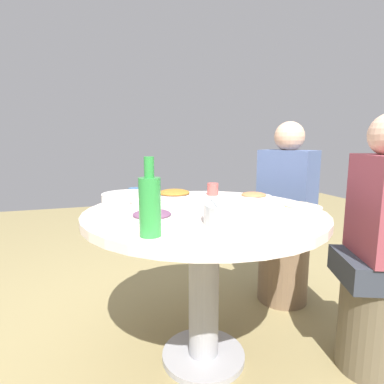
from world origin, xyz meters
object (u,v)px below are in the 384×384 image
(dish_noodles, at_px, (299,207))
(soup_bowl, at_px, (128,200))
(dish_stirfry, at_px, (174,194))
(diner_left, at_px, (287,190))
(green_bottle, at_px, (150,205))
(stool_for_diner_left, at_px, (283,268))
(round_dining_table, at_px, (204,242))
(rice_bowl, at_px, (243,213))
(dish_tofu_braise, at_px, (254,196))
(dish_eggplant, at_px, (152,216))
(tea_cup_near, at_px, (213,189))
(tea_cup_far, at_px, (136,193))
(diner_right, at_px, (384,214))
(stool_for_diner_right, at_px, (372,325))

(dish_noodles, bearing_deg, soup_bowl, -23.00)
(dish_stirfry, xyz_separation_m, diner_left, (-0.77, -0.06, -0.02))
(green_bottle, distance_m, stool_for_diner_left, 1.41)
(round_dining_table, distance_m, rice_bowl, 0.34)
(dish_tofu_braise, xyz_separation_m, green_bottle, (0.66, 0.51, 0.09))
(round_dining_table, relative_size, dish_eggplant, 5.47)
(tea_cup_near, bearing_deg, stool_for_diner_left, -175.84)
(tea_cup_far, relative_size, stool_for_diner_left, 0.18)
(dish_tofu_braise, relative_size, tea_cup_near, 2.77)
(round_dining_table, height_order, green_bottle, green_bottle)
(soup_bowl, distance_m, stool_for_diner_left, 1.21)
(tea_cup_far, bearing_deg, stool_for_diner_left, 178.58)
(dish_eggplant, bearing_deg, dish_stirfry, -114.11)
(round_dining_table, height_order, dish_noodles, dish_noodles)
(diner_left, distance_m, diner_right, 0.70)
(green_bottle, relative_size, tea_cup_far, 3.35)
(dish_tofu_braise, height_order, tea_cup_near, tea_cup_near)
(rice_bowl, bearing_deg, tea_cup_far, -64.70)
(diner_left, bearing_deg, tea_cup_near, 4.16)
(rice_bowl, height_order, diner_right, diner_right)
(round_dining_table, distance_m, stool_for_diner_right, 0.89)
(green_bottle, height_order, diner_left, diner_left)
(dish_noodles, xyz_separation_m, dish_stirfry, (0.48, -0.47, 0.01))
(rice_bowl, bearing_deg, dish_stirfry, -78.83)
(green_bottle, height_order, stool_for_diner_left, green_bottle)
(dish_stirfry, height_order, diner_left, diner_left)
(dish_eggplant, relative_size, stool_for_diner_right, 0.46)
(tea_cup_near, bearing_deg, rice_bowl, 79.43)
(round_dining_table, height_order, rice_bowl, rice_bowl)
(dish_eggplant, relative_size, diner_right, 0.26)
(dish_tofu_braise, distance_m, dish_stirfry, 0.44)
(dish_stirfry, distance_m, diner_right, 1.02)
(dish_noodles, bearing_deg, rice_bowl, 20.99)
(tea_cup_near, bearing_deg, dish_noodles, 116.07)
(soup_bowl, distance_m, tea_cup_far, 0.24)
(diner_left, relative_size, diner_right, 1.00)
(dish_eggplant, xyz_separation_m, stool_for_diner_left, (-0.98, -0.53, -0.56))
(stool_for_diner_left, relative_size, diner_left, 0.58)
(round_dining_table, bearing_deg, dish_stirfry, -80.58)
(dish_stirfry, relative_size, stool_for_diner_left, 0.54)
(green_bottle, bearing_deg, stool_for_diner_left, -144.64)
(round_dining_table, distance_m, soup_bowl, 0.42)
(dish_tofu_braise, height_order, dish_stirfry, dish_stirfry)
(green_bottle, relative_size, tea_cup_near, 3.75)
(stool_for_diner_left, height_order, diner_left, diner_left)
(dish_noodles, bearing_deg, stool_for_diner_left, -118.94)
(rice_bowl, xyz_separation_m, dish_noodles, (-0.36, -0.14, -0.03))
(tea_cup_near, xyz_separation_m, diner_right, (-0.56, 0.66, -0.04))
(green_bottle, height_order, tea_cup_far, green_bottle)
(dish_tofu_braise, bearing_deg, diner_right, 128.58)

